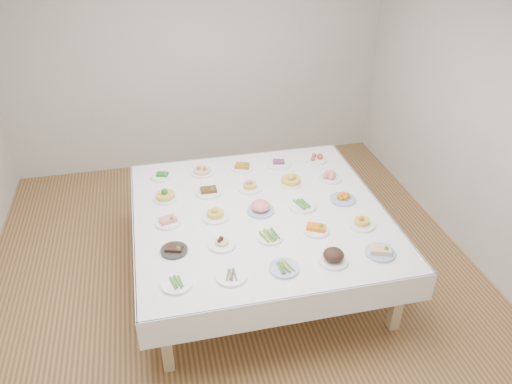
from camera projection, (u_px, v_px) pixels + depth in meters
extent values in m
plane|color=#A67045|center=(235.00, 271.00, 5.17)|extent=(5.00, 5.00, 0.00)
cube|color=beige|center=(196.00, 65.00, 6.50)|extent=(5.00, 0.02, 2.80)
cube|color=beige|center=(481.00, 125.00, 4.90)|extent=(0.02, 5.00, 2.80)
cube|color=white|center=(259.00, 214.00, 4.79)|extent=(2.37, 2.37, 0.06)
cube|color=white|center=(236.00, 166.00, 5.82)|extent=(2.39, 0.02, 0.28)
cube|color=white|center=(294.00, 310.00, 3.87)|extent=(2.39, 0.02, 0.28)
cube|color=white|center=(373.00, 208.00, 5.07)|extent=(0.02, 2.39, 0.28)
cube|color=white|center=(135.00, 240.00, 4.62)|extent=(0.01, 2.39, 0.28)
cube|color=tan|center=(166.00, 339.00, 3.97)|extent=(0.09, 0.09, 0.69)
cube|color=tan|center=(398.00, 299.00, 4.35)|extent=(0.09, 0.09, 0.69)
cube|color=tan|center=(153.00, 204.00, 5.62)|extent=(0.09, 0.09, 0.69)
cube|color=tan|center=(321.00, 183.00, 6.00)|extent=(0.09, 0.09, 0.69)
cylinder|color=white|center=(177.00, 284.00, 3.90)|extent=(0.25, 0.25, 0.02)
cylinder|color=white|center=(231.00, 276.00, 3.98)|extent=(0.25, 0.25, 0.02)
cylinder|color=#4C66B2|center=(284.00, 269.00, 4.05)|extent=(0.24, 0.24, 0.02)
cylinder|color=white|center=(333.00, 261.00, 4.14)|extent=(0.25, 0.25, 0.02)
cylinder|color=#4C66B2|center=(380.00, 253.00, 4.23)|extent=(0.25, 0.25, 0.02)
cylinder|color=#2B2926|center=(174.00, 251.00, 4.25)|extent=(0.23, 0.23, 0.02)
cylinder|color=white|center=(222.00, 244.00, 4.33)|extent=(0.24, 0.24, 0.02)
cylinder|color=white|center=(270.00, 237.00, 4.41)|extent=(0.23, 0.23, 0.02)
cylinder|color=white|center=(316.00, 230.00, 4.50)|extent=(0.23, 0.23, 0.02)
cylinder|color=white|center=(361.00, 225.00, 4.57)|extent=(0.24, 0.24, 0.02)
cylinder|color=white|center=(168.00, 223.00, 4.60)|extent=(0.24, 0.24, 0.02)
cylinder|color=white|center=(215.00, 217.00, 4.68)|extent=(0.26, 0.26, 0.02)
cylinder|color=#4C66B2|center=(261.00, 211.00, 4.77)|extent=(0.26, 0.26, 0.02)
cylinder|color=white|center=(302.00, 206.00, 4.84)|extent=(0.27, 0.27, 0.02)
cylinder|color=#4C66B2|center=(343.00, 200.00, 4.93)|extent=(0.25, 0.25, 0.02)
cylinder|color=white|center=(166.00, 198.00, 4.95)|extent=(0.23, 0.23, 0.02)
cylinder|color=white|center=(209.00, 192.00, 5.05)|extent=(0.27, 0.27, 0.02)
cylinder|color=white|center=(250.00, 188.00, 5.11)|extent=(0.25, 0.25, 0.02)
cylinder|color=white|center=(291.00, 183.00, 5.20)|extent=(0.24, 0.24, 0.02)
cylinder|color=white|center=(330.00, 179.00, 5.28)|extent=(0.24, 0.24, 0.02)
cylinder|color=white|center=(163.00, 177.00, 5.32)|extent=(0.24, 0.24, 0.02)
cylinder|color=white|center=(202.00, 173.00, 5.38)|extent=(0.24, 0.24, 0.02)
cylinder|color=white|center=(242.00, 168.00, 5.47)|extent=(0.23, 0.23, 0.02)
cylinder|color=white|center=(279.00, 164.00, 5.55)|extent=(0.27, 0.27, 0.02)
cylinder|color=white|center=(316.00, 160.00, 5.63)|extent=(0.24, 0.24, 0.02)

